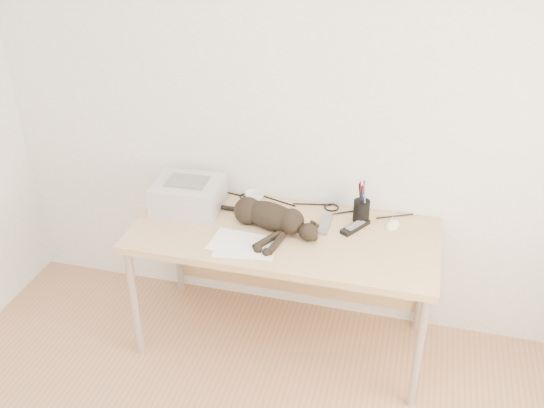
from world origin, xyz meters
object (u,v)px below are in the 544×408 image
(desk, at_px, (287,245))
(mouse, at_px, (393,223))
(pen_cup, at_px, (361,210))
(mug, at_px, (254,201))
(printer, at_px, (188,195))
(cat, at_px, (267,217))

(desk, xyz_separation_m, mouse, (0.55, 0.12, 0.15))
(desk, relative_size, pen_cup, 7.12)
(mug, bearing_deg, pen_cup, 1.58)
(mug, bearing_deg, printer, -165.86)
(cat, xyz_separation_m, mouse, (0.64, 0.18, -0.05))
(printer, distance_m, cat, 0.48)
(desk, xyz_separation_m, pen_cup, (0.37, 0.13, 0.20))
(mug, height_order, pen_cup, pen_cup)
(cat, height_order, mug, cat)
(pen_cup, distance_m, mouse, 0.18)
(cat, distance_m, pen_cup, 0.51)
(desk, xyz_separation_m, printer, (-0.57, 0.03, 0.22))
(desk, relative_size, mug, 15.53)
(desk, relative_size, cat, 2.49)
(printer, bearing_deg, cat, -10.73)
(cat, relative_size, mouse, 5.68)
(desk, relative_size, printer, 4.28)
(pen_cup, bearing_deg, desk, -160.15)
(pen_cup, height_order, mouse, pen_cup)
(mug, bearing_deg, desk, -28.69)
(cat, bearing_deg, mug, 140.63)
(printer, relative_size, mug, 3.63)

